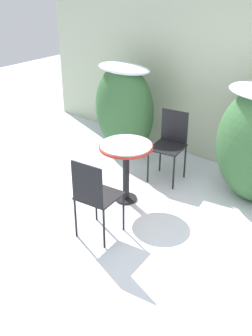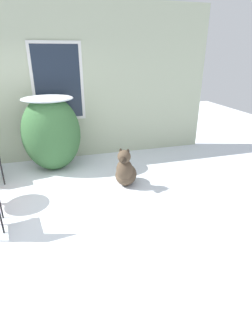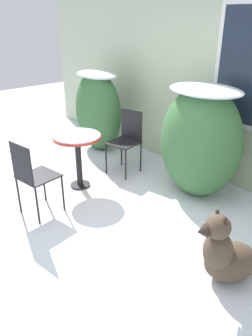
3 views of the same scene
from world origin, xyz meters
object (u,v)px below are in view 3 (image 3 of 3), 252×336
(dog, at_px, (226,255))
(patio_table, at_px, (78,145))
(patio_chair_near_table, at_px, (127,138))
(patio_chair_far_side, at_px, (33,175))

(dog, bearing_deg, patio_table, -154.60)
(patio_chair_near_table, bearing_deg, patio_chair_far_side, -94.01)
(patio_table, bearing_deg, patio_chair_far_side, -71.87)
(patio_table, distance_m, patio_chair_near_table, 0.86)
(patio_chair_near_table, xyz_separation_m, patio_chair_far_side, (0.21, -1.67, 0.00))
(patio_table, relative_size, patio_chair_far_side, 0.81)
(patio_table, height_order, dog, patio_table)
(patio_chair_near_table, bearing_deg, dog, -31.12)
(patio_chair_near_table, relative_size, dog, 1.30)
(patio_chair_near_table, height_order, dog, patio_chair_near_table)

